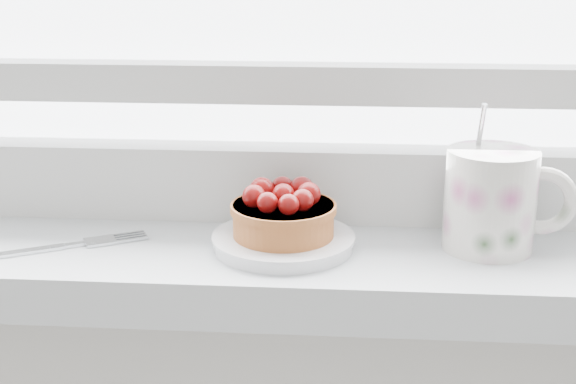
# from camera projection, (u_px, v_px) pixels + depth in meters

# --- Properties ---
(saucer) EXTENTS (0.12, 0.12, 0.01)m
(saucer) POSITION_uv_depth(u_px,v_px,m) (283.00, 242.00, 0.69)
(saucer) COLOR silver
(saucer) RESTS_ON windowsill
(raspberry_tart) EXTENTS (0.09, 0.09, 0.05)m
(raspberry_tart) POSITION_uv_depth(u_px,v_px,m) (283.00, 213.00, 0.69)
(raspberry_tart) COLOR #944B20
(raspberry_tart) RESTS_ON saucer
(floral_mug) EXTENTS (0.11, 0.08, 0.13)m
(floral_mug) POSITION_uv_depth(u_px,v_px,m) (494.00, 198.00, 0.68)
(floral_mug) COLOR silver
(floral_mug) RESTS_ON windowsill
(fork) EXTENTS (0.16, 0.10, 0.00)m
(fork) POSITION_uv_depth(u_px,v_px,m) (47.00, 249.00, 0.69)
(fork) COLOR silver
(fork) RESTS_ON windowsill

